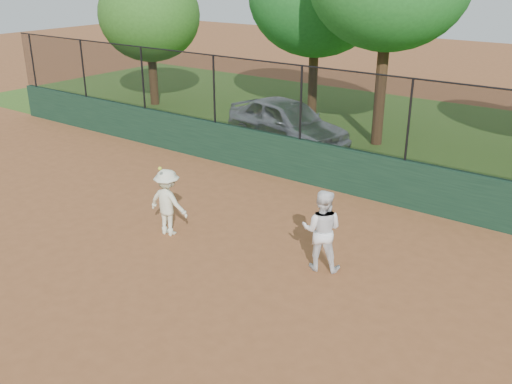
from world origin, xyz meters
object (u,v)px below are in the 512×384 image
Objects in this scene: parked_car at (287,122)px; player_main at (168,202)px; player_second at (322,230)px; tree_0 at (149,15)px.

player_main is at bearing -152.85° from parked_car.
player_second is at bearing -127.14° from parked_car.
player_second is at bearing -32.21° from tree_0.
tree_0 is (-9.38, 8.76, 2.91)m from player_main.
player_main is (-3.51, -0.65, -0.07)m from player_second.
tree_0 is (-7.83, 1.63, 2.89)m from parked_car.
parked_car is at bearing -11.77° from tree_0.
tree_0 is at bearing -52.74° from player_second.
parked_car is at bearing 102.23° from player_main.
player_main is (1.55, -7.13, -0.03)m from parked_car.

